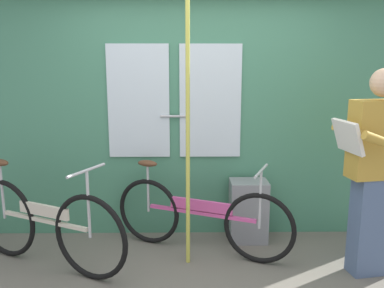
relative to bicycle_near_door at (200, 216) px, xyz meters
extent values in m
cube|color=#427F60|center=(-0.04, 0.48, 0.83)|extent=(4.58, 0.08, 2.36)
cube|color=silver|center=(-0.59, 0.43, 1.02)|extent=(0.60, 0.02, 1.10)
cube|color=silver|center=(0.11, 0.43, 1.02)|extent=(0.60, 0.02, 1.10)
cylinder|color=#B2B2B7|center=(-0.24, 0.41, 0.88)|extent=(0.28, 0.02, 0.02)
torus|color=black|center=(0.51, -0.22, -0.03)|extent=(0.61, 0.29, 0.65)
torus|color=black|center=(-0.49, 0.21, -0.03)|extent=(0.61, 0.29, 0.65)
cube|color=#D14C93|center=(0.01, 0.00, 0.03)|extent=(0.97, 0.43, 0.03)
cube|color=#D14C93|center=(0.01, 0.00, 0.11)|extent=(0.56, 0.26, 0.10)
cylinder|color=#B7B7BC|center=(-0.49, 0.21, 0.21)|extent=(0.02, 0.02, 0.48)
ellipsoid|color=brown|center=(-0.49, 0.21, 0.45)|extent=(0.22, 0.16, 0.06)
cylinder|color=#B7B7BC|center=(0.51, -0.22, 0.23)|extent=(0.02, 0.02, 0.52)
cylinder|color=#B7B7BC|center=(0.51, -0.22, 0.49)|extent=(0.19, 0.41, 0.02)
torus|color=black|center=(-0.90, -0.47, 0.01)|extent=(0.67, 0.36, 0.72)
torus|color=black|center=(-1.77, -0.05, 0.01)|extent=(0.67, 0.36, 0.72)
cube|color=beige|center=(-1.33, -0.26, 0.07)|extent=(0.84, 0.43, 0.03)
cube|color=beige|center=(-1.33, -0.26, 0.17)|extent=(0.49, 0.26, 0.10)
cylinder|color=#B7B7BC|center=(-1.77, -0.05, 0.27)|extent=(0.02, 0.02, 0.52)
cylinder|color=#B7B7BC|center=(-0.90, -0.47, 0.29)|extent=(0.02, 0.02, 0.56)
cylinder|color=#B7B7BC|center=(-0.90, -0.47, 0.57)|extent=(0.21, 0.41, 0.02)
cube|color=slate|center=(1.41, -0.40, 0.07)|extent=(0.35, 0.23, 0.83)
cube|color=#B78C33|center=(1.41, -0.40, 0.80)|extent=(0.50, 0.28, 0.63)
cube|color=silver|center=(1.14, -0.44, 0.83)|extent=(0.17, 0.35, 0.26)
cylinder|color=#B78C33|center=(1.31, -0.63, 0.83)|extent=(0.31, 0.12, 0.17)
cylinder|color=#B78C33|center=(1.24, -0.21, 0.83)|extent=(0.31, 0.12, 0.17)
cube|color=gray|center=(0.49, 0.26, -0.04)|extent=(0.36, 0.28, 0.61)
cylinder|color=#C6C14C|center=(-0.11, -0.20, 0.83)|extent=(0.04, 0.04, 2.36)
camera|label=1|loc=(-0.12, -3.55, 1.41)|focal=38.13mm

